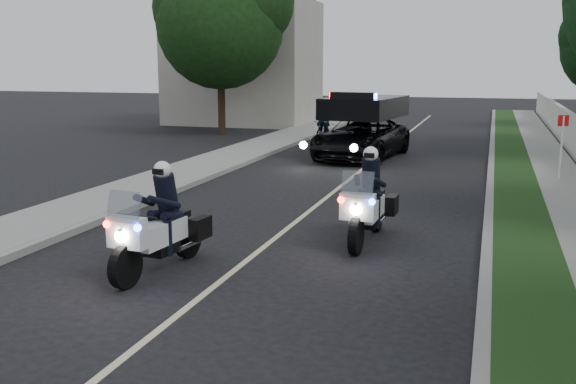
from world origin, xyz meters
The scene contains 16 objects.
ground centered at (0.00, 0.00, 0.00)m, with size 120.00×120.00×0.00m, color black.
curb_right centered at (4.10, 10.00, 0.07)m, with size 0.20×60.00×0.15m, color gray.
grass_verge centered at (4.80, 10.00, 0.08)m, with size 1.20×60.00×0.16m, color #193814.
sidewalk_right centered at (6.10, 10.00, 0.08)m, with size 1.40×60.00×0.16m, color gray.
curb_left centered at (-4.10, 10.00, 0.07)m, with size 0.20×60.00×0.15m, color gray.
sidewalk_left centered at (-5.20, 10.00, 0.08)m, with size 2.00×60.00×0.16m, color gray.
building_far centered at (-10.00, 26.00, 3.50)m, with size 8.00×6.00×7.00m, color #A8A396.
lane_marking centered at (0.00, 10.00, 0.00)m, with size 0.12×50.00×0.01m, color #BFB78C.
police_moto_left centered at (-1.19, -0.71, 0.00)m, with size 0.77×2.21×1.88m, color silver, non-canonical shape.
police_moto_right centered at (1.82, 2.19, 0.00)m, with size 0.78×2.22×1.89m, color silver, non-canonical shape.
police_suv centered at (-0.58, 13.69, 0.00)m, with size 2.52×5.45×2.65m, color black.
bicycle centered at (-3.14, 17.99, 0.00)m, with size 0.66×1.88×0.98m, color black.
cyclist centered at (-3.14, 17.99, 0.00)m, with size 0.63×0.42×1.74m, color black.
sign_post centered at (6.00, 10.04, 0.00)m, with size 0.33×0.33×2.09m, color #AC0C27, non-canonical shape.
tree_left_near centered at (-8.72, 19.61, 0.00)m, with size 6.17×6.17×10.29m, color #163812, non-canonical shape.
tree_left_far centered at (-9.78, 27.64, 0.00)m, with size 6.25×6.25×10.42m, color black, non-canonical shape.
Camera 1 is at (4.07, -10.20, 3.47)m, focal length 40.67 mm.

